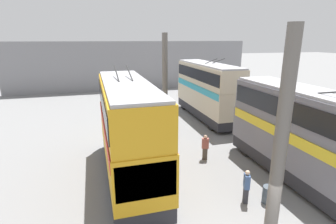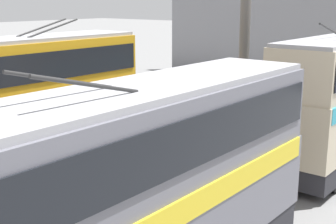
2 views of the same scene
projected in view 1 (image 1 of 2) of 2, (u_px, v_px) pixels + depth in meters
The scene contains 9 objects.
depot_back_wall at pixel (134, 66), 39.16m from camera, with size 0.50×36.00×7.12m.
support_column_near at pixel (280, 148), 8.96m from camera, with size 0.86×0.86×7.95m.
support_column_far at pixel (165, 82), 22.76m from camera, with size 0.86×0.86×7.95m.
bus_left_near at pixel (313, 135), 13.09m from camera, with size 11.12×2.54×5.63m.
bus_left_far at pixel (207, 87), 24.88m from camera, with size 10.12×2.54×5.88m.
bus_right_far at pixel (128, 125), 13.85m from camera, with size 9.71×2.54×5.98m.
person_aisle_midway at pixel (205, 147), 16.56m from camera, with size 0.36×0.47×1.66m.
person_aisle_foreground at pixel (246, 186), 12.15m from camera, with size 0.48×0.38×1.67m.
oil_drum at pixel (269, 195), 12.27m from camera, with size 0.60×0.60×0.83m.
Camera 1 is at (-5.73, 5.98, 7.46)m, focal length 28.00 mm.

